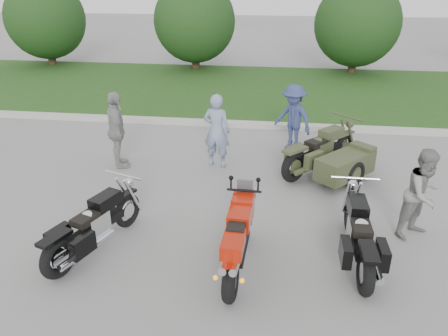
# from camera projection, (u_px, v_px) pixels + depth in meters

# --- Properties ---
(ground) EXTENTS (80.00, 80.00, 0.00)m
(ground) POSITION_uv_depth(u_px,v_px,m) (220.00, 239.00, 7.68)
(ground) COLOR gray
(ground) RESTS_ON ground
(curb) EXTENTS (60.00, 0.30, 0.15)m
(curb) POSITION_uv_depth(u_px,v_px,m) (248.00, 124.00, 13.05)
(curb) COLOR #B2AFA7
(curb) RESTS_ON ground
(grass_strip) EXTENTS (60.00, 8.00, 0.14)m
(grass_strip) POSITION_uv_depth(u_px,v_px,m) (256.00, 90.00, 16.79)
(grass_strip) COLOR #35571D
(grass_strip) RESTS_ON ground
(tree_far_left) EXTENTS (3.60, 3.60, 4.00)m
(tree_far_left) POSITION_uv_depth(u_px,v_px,m) (46.00, 19.00, 20.10)
(tree_far_left) COLOR #3F2B1C
(tree_far_left) RESTS_ON ground
(tree_mid_left) EXTENTS (3.60, 3.60, 4.00)m
(tree_mid_left) POSITION_uv_depth(u_px,v_px,m) (195.00, 21.00, 19.28)
(tree_mid_left) COLOR #3F2B1C
(tree_mid_left) RESTS_ON ground
(tree_mid_right) EXTENTS (3.60, 3.60, 4.00)m
(tree_mid_right) POSITION_uv_depth(u_px,v_px,m) (357.00, 24.00, 18.45)
(tree_mid_right) COLOR #3F2B1C
(tree_mid_right) RESTS_ON ground
(sportbike_red) EXTENTS (0.38, 2.09, 0.99)m
(sportbike_red) POSITION_uv_depth(u_px,v_px,m) (238.00, 239.00, 6.65)
(sportbike_red) COLOR black
(sportbike_red) RESTS_ON ground
(cruiser_left) EXTENTS (0.93, 2.20, 0.88)m
(cruiser_left) POSITION_uv_depth(u_px,v_px,m) (91.00, 229.00, 7.15)
(cruiser_left) COLOR black
(cruiser_left) RESTS_ON ground
(cruiser_right) EXTENTS (0.39, 2.35, 0.90)m
(cruiser_right) POSITION_uv_depth(u_px,v_px,m) (359.00, 238.00, 6.89)
(cruiser_right) COLOR black
(cruiser_right) RESTS_ON ground
(cruiser_sidecar) EXTENTS (2.12, 2.28, 0.97)m
(cruiser_sidecar) POSITION_uv_depth(u_px,v_px,m) (334.00, 160.00, 9.70)
(cruiser_sidecar) COLOR black
(cruiser_sidecar) RESTS_ON ground
(person_stripe) EXTENTS (0.71, 0.53, 1.76)m
(person_stripe) POSITION_uv_depth(u_px,v_px,m) (217.00, 131.00, 10.17)
(person_stripe) COLOR #7E8AAC
(person_stripe) RESTS_ON ground
(person_grey) EXTENTS (1.00, 0.97, 1.63)m
(person_grey) POSITION_uv_depth(u_px,v_px,m) (423.00, 194.00, 7.47)
(person_grey) COLOR gray
(person_grey) RESTS_ON ground
(person_denim) EXTENTS (1.26, 1.19, 1.71)m
(person_denim) POSITION_uv_depth(u_px,v_px,m) (293.00, 118.00, 11.14)
(person_denim) COLOR navy
(person_denim) RESTS_ON ground
(person_back) EXTENTS (0.89, 1.15, 1.82)m
(person_back) POSITION_uv_depth(u_px,v_px,m) (117.00, 131.00, 10.10)
(person_back) COLOR #989994
(person_back) RESTS_ON ground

